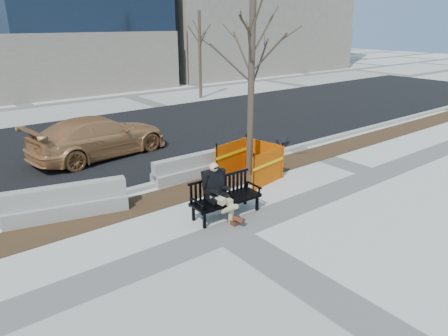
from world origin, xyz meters
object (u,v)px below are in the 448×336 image
at_px(seated_man, 217,217).
at_px(sedan, 102,156).
at_px(tree_fence, 249,178).
at_px(jersey_barrier_left, 68,216).
at_px(bench, 226,215).
at_px(jersey_barrier_right, 191,177).

distance_m(seated_man, sedan, 6.60).
bearing_deg(tree_fence, seated_man, -147.81).
distance_m(tree_fence, jersey_barrier_left, 5.44).
height_order(tree_fence, jersey_barrier_left, tree_fence).
bearing_deg(sedan, bench, 176.98).
distance_m(seated_man, jersey_barrier_right, 2.91).
height_order(bench, sedan, sedan).
distance_m(jersey_barrier_left, jersey_barrier_right, 4.00).
height_order(sedan, jersey_barrier_left, sedan).
bearing_deg(bench, sedan, 97.38).
relative_size(seated_man, tree_fence, 0.25).
distance_m(seated_man, jersey_barrier_left, 3.79).
relative_size(tree_fence, jersey_barrier_left, 1.95).
xyz_separation_m(seated_man, sedan, (-0.38, 6.59, 0.00)).
distance_m(bench, jersey_barrier_right, 2.88).
relative_size(bench, tree_fence, 0.33).
height_order(jersey_barrier_left, jersey_barrier_right, jersey_barrier_left).
height_order(tree_fence, jersey_barrier_right, tree_fence).
relative_size(sedan, jersey_barrier_right, 1.93).
relative_size(tree_fence, jersey_barrier_right, 2.21).
bearing_deg(sedan, jersey_barrier_left, 140.12).
distance_m(bench, jersey_barrier_left, 4.03).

